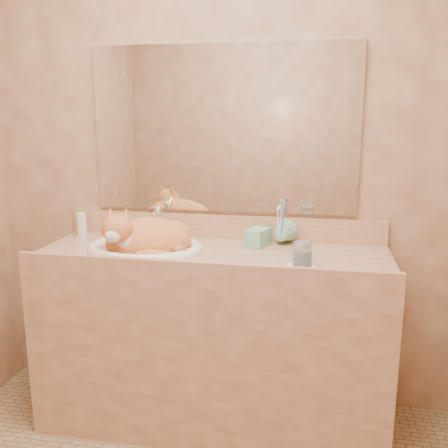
% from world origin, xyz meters
% --- Properties ---
extents(wall_back, '(2.40, 0.02, 2.50)m').
position_xyz_m(wall_back, '(0.00, 1.00, 1.25)').
color(wall_back, '#8A5C3F').
rests_on(wall_back, ground).
extents(vanity_counter, '(1.60, 0.55, 0.85)m').
position_xyz_m(vanity_counter, '(0.00, 0.72, 0.42)').
color(vanity_counter, '#986044').
rests_on(vanity_counter, floor).
extents(mirror, '(1.30, 0.02, 0.80)m').
position_xyz_m(mirror, '(0.00, 0.99, 1.39)').
color(mirror, white).
rests_on(mirror, wall_back).
extents(sink_basin, '(0.59, 0.51, 0.17)m').
position_xyz_m(sink_basin, '(-0.31, 0.70, 0.93)').
color(sink_basin, white).
rests_on(sink_basin, vanity_counter).
extents(faucet, '(0.06, 0.13, 0.18)m').
position_xyz_m(faucet, '(-0.31, 0.91, 0.94)').
color(faucet, white).
rests_on(faucet, vanity_counter).
extents(cat, '(0.44, 0.38, 0.22)m').
position_xyz_m(cat, '(-0.31, 0.70, 0.91)').
color(cat, '#BF632C').
rests_on(cat, sink_basin).
extents(soap_dispenser, '(0.11, 0.11, 0.18)m').
position_xyz_m(soap_dispenser, '(0.17, 0.81, 0.94)').
color(soap_dispenser, '#7AC49F').
rests_on(soap_dispenser, vanity_counter).
extents(toothbrush_cup, '(0.14, 0.14, 0.10)m').
position_xyz_m(toothbrush_cup, '(0.30, 0.88, 0.90)').
color(toothbrush_cup, '#7AC49F').
rests_on(toothbrush_cup, vanity_counter).
extents(toothbrushes, '(0.03, 0.03, 0.20)m').
position_xyz_m(toothbrushes, '(0.30, 0.88, 0.97)').
color(toothbrushes, silver).
rests_on(toothbrushes, toothbrush_cup).
extents(saucer, '(0.12, 0.12, 0.01)m').
position_xyz_m(saucer, '(0.41, 0.57, 0.85)').
color(saucer, white).
rests_on(saucer, vanity_counter).
extents(water_glass, '(0.08, 0.08, 0.09)m').
position_xyz_m(water_glass, '(0.41, 0.57, 0.91)').
color(water_glass, silver).
rests_on(water_glass, saucer).
extents(lotion_bottle, '(0.05, 0.05, 0.12)m').
position_xyz_m(lotion_bottle, '(-0.73, 0.90, 0.91)').
color(lotion_bottle, silver).
rests_on(lotion_bottle, vanity_counter).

